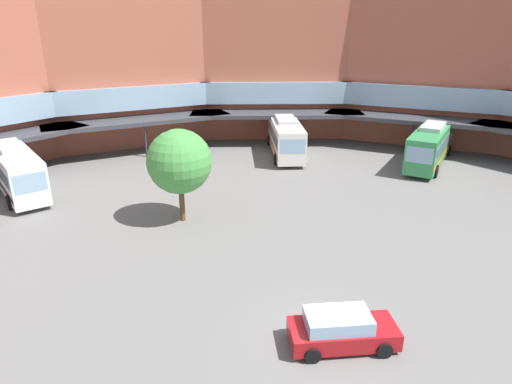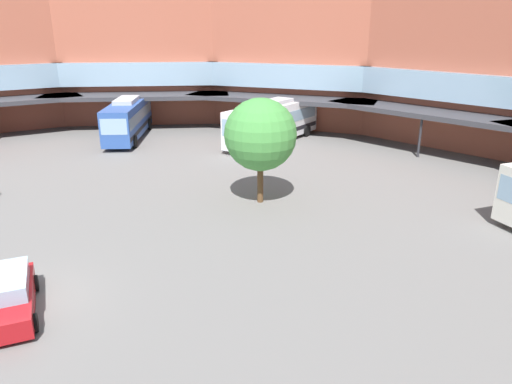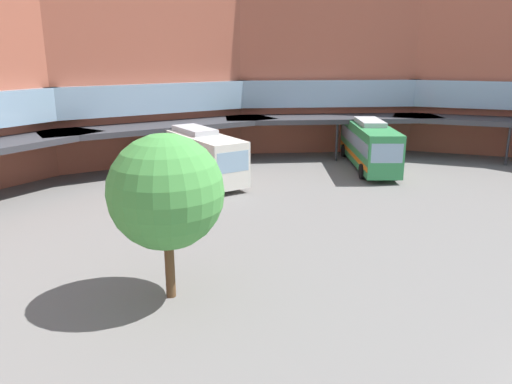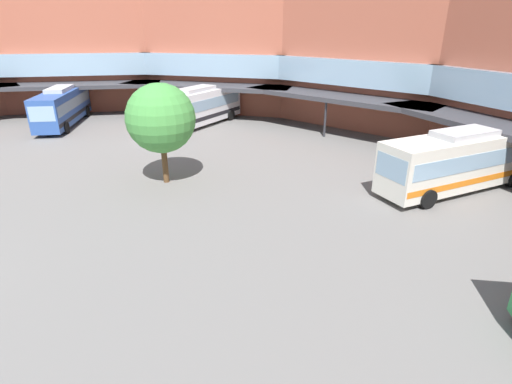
# 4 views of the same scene
# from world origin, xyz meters

# --- Properties ---
(station_building) EXTENTS (80.39, 50.07, 16.51)m
(station_building) POSITION_xyz_m (0.00, 20.39, 7.85)
(station_building) COLOR #AD5942
(station_building) RESTS_ON ground
(bus_0) EXTENTS (4.55, 10.99, 3.71)m
(bus_0) POSITION_xyz_m (6.84, 27.27, 1.88)
(bus_0) COLOR silver
(bus_0) RESTS_ON ground
(bus_1) EXTENTS (9.57, 9.85, 3.76)m
(bus_1) POSITION_xyz_m (18.93, 20.79, 1.90)
(bus_1) COLOR #338C4C
(bus_1) RESTS_ON ground
(plaza_tree) EXTENTS (4.21, 4.21, 6.22)m
(plaza_tree) POSITION_xyz_m (-4.75, 13.57, 4.11)
(plaza_tree) COLOR brown
(plaza_tree) RESTS_ON ground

